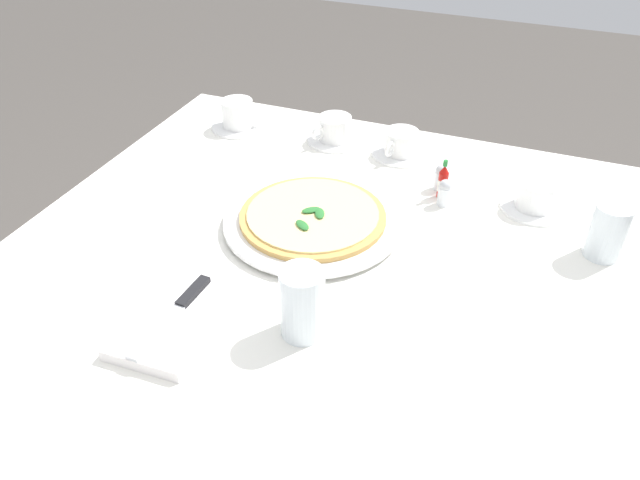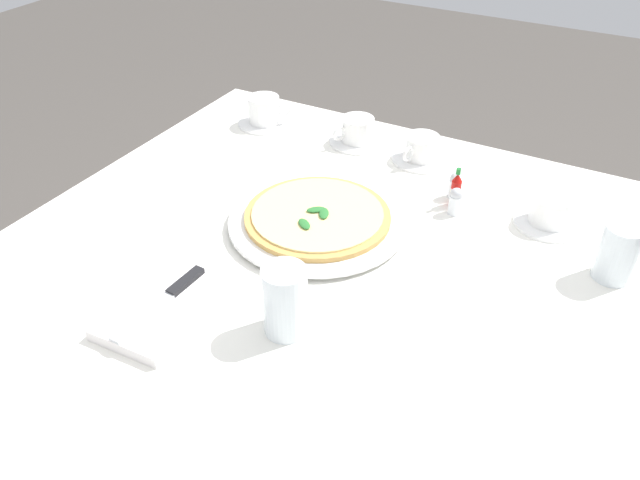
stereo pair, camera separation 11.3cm
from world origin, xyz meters
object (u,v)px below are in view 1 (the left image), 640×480
coffee_cup_left_edge (401,144)px  coffee_cup_right_edge (536,197)px  water_glass_near_left (302,306)px  pepper_shaker (441,178)px  coffee_cup_near_right (238,116)px  pizza_plate (313,222)px  napkin_folded (177,317)px  pizza (313,216)px  coffee_cup_far_left (335,130)px  water_glass_back_corner (607,234)px  salt_shaker (444,194)px  hot_sauce_bottle (443,182)px  dinner_knife (175,312)px

coffee_cup_left_edge → coffee_cup_right_edge: coffee_cup_right_edge is taller
coffee_cup_right_edge → water_glass_near_left: water_glass_near_left is taller
coffee_cup_right_edge → pepper_shaker: size_ratio=2.34×
coffee_cup_near_right → water_glass_near_left: bearing=35.2°
coffee_cup_right_edge → pizza_plate: bearing=-60.3°
pizza_plate → napkin_folded: size_ratio=1.50×
pizza_plate → pizza: pizza is taller
coffee_cup_far_left → water_glass_near_left: 0.63m
coffee_cup_near_right → coffee_cup_far_left: coffee_cup_near_right is taller
water_glass_back_corner → pizza: bearing=-78.1°
coffee_cup_right_edge → salt_shaker: (0.05, -0.17, -0.00)m
coffee_cup_near_right → water_glass_back_corner: (0.22, 0.83, 0.01)m
hot_sauce_bottle → salt_shaker: bearing=19.7°
pizza → napkin_folded: (0.32, -0.10, -0.01)m
water_glass_near_left → water_glass_back_corner: size_ratio=1.13×
coffee_cup_near_right → napkin_folded: coffee_cup_near_right is taller
pizza_plate → coffee_cup_left_edge: 0.34m
napkin_folded → coffee_cup_far_left: bearing=176.7°
coffee_cup_far_left → coffee_cup_right_edge: bearing=74.9°
coffee_cup_far_left → dinner_knife: bearing=-1.2°
pizza_plate → dinner_knife: (0.32, -0.10, 0.01)m
water_glass_near_left → napkin_folded: 0.20m
dinner_knife → hot_sauce_bottle: hot_sauce_bottle is taller
pizza → coffee_cup_left_edge: size_ratio=2.10×
coffee_cup_right_edge → salt_shaker: coffee_cup_right_edge is taller
pizza_plate → hot_sauce_bottle: bearing=133.8°
pizza → dinner_knife: (0.32, -0.10, -0.00)m
coffee_cup_near_right → water_glass_back_corner: 0.86m
salt_shaker → coffee_cup_far_left: bearing=-120.7°
pizza → hot_sauce_bottle: hot_sauce_bottle is taller
coffee_cup_right_edge → water_glass_near_left: size_ratio=1.13×
coffee_cup_near_right → water_glass_near_left: size_ratio=1.12×
coffee_cup_far_left → water_glass_back_corner: bearing=68.4°
pizza_plate → hot_sauce_bottle: 0.28m
water_glass_back_corner → hot_sauce_bottle: size_ratio=1.24×
pizza_plate → dinner_knife: bearing=-17.0°
dinner_knife → pepper_shaker: 0.62m
napkin_folded → salt_shaker: size_ratio=3.99×
coffee_cup_left_edge → water_glass_back_corner: 0.49m
pizza → coffee_cup_right_edge: 0.44m
dinner_knife → salt_shaker: salt_shaker is taller
dinner_knife → hot_sauce_bottle: 0.60m
coffee_cup_near_right → water_glass_back_corner: bearing=75.5°
pizza → salt_shaker: bearing=128.1°
napkin_folded → dinner_knife: size_ratio=1.15×
salt_shaker → pepper_shaker: size_ratio=1.00×
coffee_cup_left_edge → dinner_knife: coffee_cup_left_edge is taller
dinner_knife → salt_shaker: size_ratio=3.48×
pizza_plate → salt_shaker: bearing=128.1°
hot_sauce_bottle → coffee_cup_far_left: bearing=-117.3°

